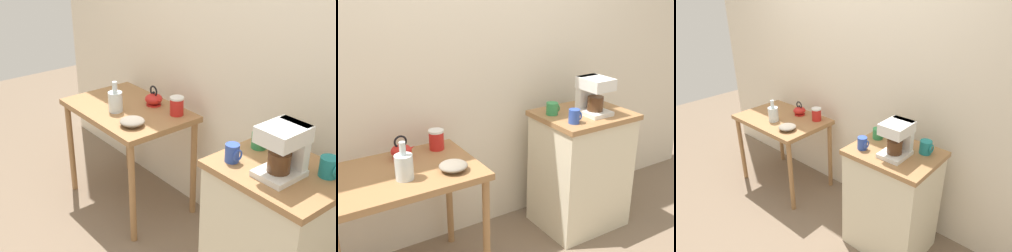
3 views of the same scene
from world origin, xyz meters
The scene contains 12 objects.
ground_plane centered at (0.00, 0.00, 0.00)m, with size 8.00×8.00×0.00m, color #7A6651.
back_wall centered at (0.10, 0.39, 1.40)m, with size 4.40×0.10×2.80m, color beige.
wooden_table centered at (-0.66, -0.02, 0.67)m, with size 0.91×0.61×0.77m.
kitchen_counter centered at (0.69, -0.03, 0.45)m, with size 0.64×0.52×0.89m.
bowl_stoneware centered at (-0.39, -0.17, 0.80)m, with size 0.16×0.16×0.05m.
teakettle centered at (-0.58, 0.15, 0.82)m, with size 0.15×0.12×0.15m.
glass_carafe_vase centered at (-0.66, -0.12, 0.85)m, with size 0.10×0.10×0.22m.
canister_enamel centered at (-0.35, 0.17, 0.84)m, with size 0.10×0.10×0.13m.
coffee_maker centered at (0.73, -0.07, 1.03)m, with size 0.18×0.22×0.26m.
mug_dark_teal centered at (0.88, 0.08, 0.94)m, with size 0.09×0.09×0.10m.
mug_tall_green centered at (0.48, 0.05, 0.93)m, with size 0.09×0.08×0.09m.
mug_blue centered at (0.49, -0.17, 0.94)m, with size 0.08×0.07×0.10m.
Camera 1 is at (1.90, -1.71, 2.04)m, focal length 50.06 mm.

